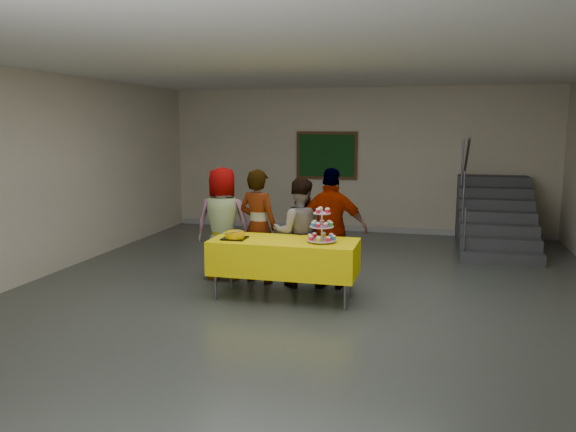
{
  "coord_description": "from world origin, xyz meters",
  "views": [
    {
      "loc": [
        1.53,
        -6.75,
        2.22
      ],
      "look_at": [
        -0.26,
        0.27,
        1.05
      ],
      "focal_mm": 35.0,
      "sensor_mm": 36.0,
      "label": 1
    }
  ],
  "objects_px": {
    "schoolchild_a": "(223,223)",
    "staircase": "(494,220)",
    "schoolchild_d": "(332,229)",
    "bake_table": "(284,256)",
    "cupcake_stand": "(322,229)",
    "schoolchild_b": "(258,226)",
    "bear_cake": "(235,234)",
    "schoolchild_c": "(299,233)",
    "noticeboard": "(327,155)"
  },
  "relations": [
    {
      "from": "schoolchild_a",
      "to": "schoolchild_b",
      "type": "height_order",
      "value": "schoolchild_a"
    },
    {
      "from": "bear_cake",
      "to": "schoolchild_c",
      "type": "bearing_deg",
      "value": 45.08
    },
    {
      "from": "schoolchild_d",
      "to": "staircase",
      "type": "relative_size",
      "value": 0.69
    },
    {
      "from": "schoolchild_a",
      "to": "staircase",
      "type": "bearing_deg",
      "value": -147.14
    },
    {
      "from": "bake_table",
      "to": "cupcake_stand",
      "type": "xyz_separation_m",
      "value": [
        0.49,
        -0.02,
        0.38
      ]
    },
    {
      "from": "bear_cake",
      "to": "noticeboard",
      "type": "height_order",
      "value": "noticeboard"
    },
    {
      "from": "schoolchild_a",
      "to": "bake_table",
      "type": "bearing_deg",
      "value": 140.75
    },
    {
      "from": "schoolchild_a",
      "to": "schoolchild_b",
      "type": "distance_m",
      "value": 0.57
    },
    {
      "from": "schoolchild_a",
      "to": "schoolchild_c",
      "type": "distance_m",
      "value": 1.17
    },
    {
      "from": "bear_cake",
      "to": "noticeboard",
      "type": "relative_size",
      "value": 0.28
    },
    {
      "from": "bear_cake",
      "to": "schoolchild_d",
      "type": "bearing_deg",
      "value": 30.73
    },
    {
      "from": "bake_table",
      "to": "schoolchild_d",
      "type": "bearing_deg",
      "value": 48.88
    },
    {
      "from": "bear_cake",
      "to": "staircase",
      "type": "height_order",
      "value": "staircase"
    },
    {
      "from": "schoolchild_a",
      "to": "schoolchild_b",
      "type": "xyz_separation_m",
      "value": [
        0.56,
        -0.08,
        -0.01
      ]
    },
    {
      "from": "cupcake_stand",
      "to": "staircase",
      "type": "bearing_deg",
      "value": 58.82
    },
    {
      "from": "bear_cake",
      "to": "noticeboard",
      "type": "xyz_separation_m",
      "value": [
        0.28,
        4.99,
        0.77
      ]
    },
    {
      "from": "bake_table",
      "to": "staircase",
      "type": "relative_size",
      "value": 0.78
    },
    {
      "from": "schoolchild_a",
      "to": "schoolchild_c",
      "type": "height_order",
      "value": "schoolchild_a"
    },
    {
      "from": "cupcake_stand",
      "to": "staircase",
      "type": "xyz_separation_m",
      "value": [
        2.47,
        4.08,
        -0.45
      ]
    },
    {
      "from": "schoolchild_a",
      "to": "noticeboard",
      "type": "distance_m",
      "value": 4.32
    },
    {
      "from": "bear_cake",
      "to": "schoolchild_c",
      "type": "height_order",
      "value": "schoolchild_c"
    },
    {
      "from": "cupcake_stand",
      "to": "noticeboard",
      "type": "bearing_deg",
      "value": 99.84
    },
    {
      "from": "cupcake_stand",
      "to": "schoolchild_b",
      "type": "distance_m",
      "value": 1.23
    },
    {
      "from": "bear_cake",
      "to": "schoolchild_d",
      "type": "height_order",
      "value": "schoolchild_d"
    },
    {
      "from": "cupcake_stand",
      "to": "schoolchild_c",
      "type": "xyz_separation_m",
      "value": [
        -0.44,
        0.62,
        -0.18
      ]
    },
    {
      "from": "bake_table",
      "to": "schoolchild_a",
      "type": "bearing_deg",
      "value": 147.31
    },
    {
      "from": "bear_cake",
      "to": "staircase",
      "type": "bearing_deg",
      "value": 49.09
    },
    {
      "from": "schoolchild_a",
      "to": "schoolchild_c",
      "type": "relative_size",
      "value": 1.08
    },
    {
      "from": "cupcake_stand",
      "to": "staircase",
      "type": "height_order",
      "value": "staircase"
    },
    {
      "from": "schoolchild_c",
      "to": "bake_table",
      "type": "bearing_deg",
      "value": 71.17
    },
    {
      "from": "schoolchild_b",
      "to": "noticeboard",
      "type": "relative_size",
      "value": 1.25
    },
    {
      "from": "staircase",
      "to": "noticeboard",
      "type": "bearing_deg",
      "value": 165.87
    },
    {
      "from": "schoolchild_b",
      "to": "schoolchild_d",
      "type": "xyz_separation_m",
      "value": [
        1.06,
        -0.04,
        0.02
      ]
    },
    {
      "from": "schoolchild_c",
      "to": "noticeboard",
      "type": "xyz_separation_m",
      "value": [
        -0.41,
        4.3,
        0.84
      ]
    },
    {
      "from": "cupcake_stand",
      "to": "schoolchild_d",
      "type": "bearing_deg",
      "value": 87.97
    },
    {
      "from": "cupcake_stand",
      "to": "schoolchild_a",
      "type": "relative_size",
      "value": 0.27
    },
    {
      "from": "bake_table",
      "to": "schoolchild_b",
      "type": "height_order",
      "value": "schoolchild_b"
    },
    {
      "from": "cupcake_stand",
      "to": "schoolchild_c",
      "type": "bearing_deg",
      "value": 125.42
    },
    {
      "from": "schoolchild_b",
      "to": "schoolchild_c",
      "type": "distance_m",
      "value": 0.6
    },
    {
      "from": "bake_table",
      "to": "schoolchild_d",
      "type": "height_order",
      "value": "schoolchild_d"
    },
    {
      "from": "schoolchild_c",
      "to": "noticeboard",
      "type": "distance_m",
      "value": 4.4
    },
    {
      "from": "staircase",
      "to": "noticeboard",
      "type": "distance_m",
      "value": 3.6
    },
    {
      "from": "schoolchild_a",
      "to": "staircase",
      "type": "xyz_separation_m",
      "value": [
        4.07,
        3.35,
        -0.33
      ]
    },
    {
      "from": "noticeboard",
      "to": "schoolchild_c",
      "type": "bearing_deg",
      "value": -84.51
    },
    {
      "from": "bear_cake",
      "to": "schoolchild_a",
      "type": "distance_m",
      "value": 0.94
    },
    {
      "from": "bake_table",
      "to": "cupcake_stand",
      "type": "height_order",
      "value": "cupcake_stand"
    },
    {
      "from": "schoolchild_d",
      "to": "staircase",
      "type": "xyz_separation_m",
      "value": [
        2.45,
        3.47,
        -0.34
      ]
    },
    {
      "from": "schoolchild_c",
      "to": "staircase",
      "type": "distance_m",
      "value": 4.53
    },
    {
      "from": "schoolchild_d",
      "to": "bake_table",
      "type": "bearing_deg",
      "value": 48.91
    },
    {
      "from": "bear_cake",
      "to": "noticeboard",
      "type": "distance_m",
      "value": 5.06
    }
  ]
}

